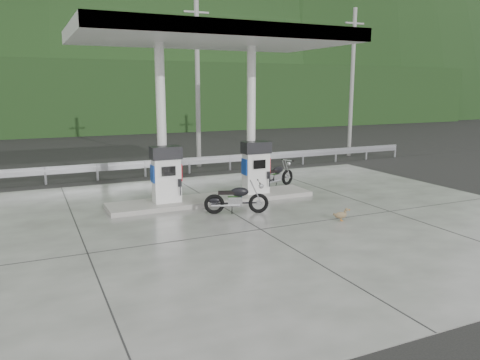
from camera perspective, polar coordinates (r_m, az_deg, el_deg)
name	(u,v)px	position (r m, az deg, el deg)	size (l,w,h in m)	color
ground	(245,221)	(13.59, 0.61, -4.98)	(160.00, 160.00, 0.00)	black
forecourt_apron	(245,220)	(13.59, 0.61, -4.94)	(18.00, 14.00, 0.02)	#62625D
pump_island	(213,199)	(15.79, -3.27, -2.35)	(7.00, 1.40, 0.15)	gray
gas_pump_left	(166,174)	(15.09, -8.97, 0.68)	(0.95, 0.55, 1.80)	white
gas_pump_right	(256,167)	(16.24, 1.96, 1.54)	(0.95, 0.55, 1.80)	white
canopy_column_left	(161,123)	(15.28, -9.56, 6.84)	(0.30, 0.30, 5.00)	white
canopy_column_right	(251,120)	(16.40, 1.37, 7.28)	(0.30, 0.30, 5.00)	white
canopy_roof	(212,37)	(15.44, -3.49, 17.05)	(8.50, 5.00, 0.40)	silver
guardrail	(167,159)	(20.80, -8.84, 2.54)	(26.00, 0.16, 1.42)	#A7A9AF
road	(149,163)	(24.26, -11.07, 1.99)	(60.00, 7.00, 0.01)	black
utility_pole_b	(198,83)	(22.62, -5.19, 11.67)	(0.22, 0.22, 8.00)	gray
utility_pole_c	(352,84)	(27.00, 13.49, 11.32)	(0.22, 0.22, 8.00)	gray
tree_band	(95,97)	(42.18, -17.32, 9.60)	(80.00, 6.00, 6.00)	black
forested_hills	(67,115)	(72.12, -20.38, 7.46)	(100.00, 40.00, 140.00)	black
motorcycle_left	(236,199)	(14.21, -0.43, -2.37)	(1.84, 0.58, 0.87)	black
motorcycle_right	(276,176)	(17.99, 4.45, 0.48)	(1.84, 0.58, 0.87)	black
duck	(341,215)	(13.78, 12.16, -4.24)	(0.44, 0.12, 0.32)	brown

